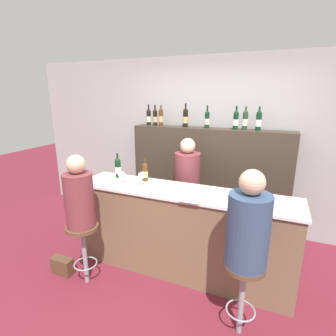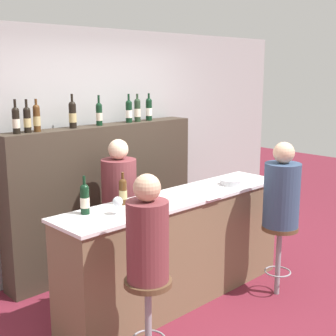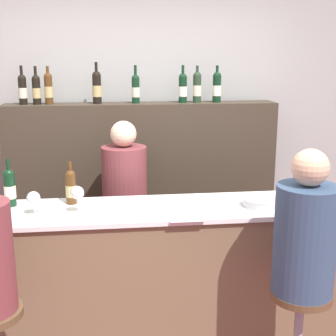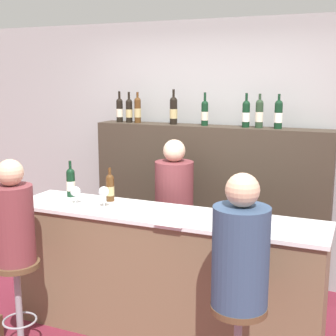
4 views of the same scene
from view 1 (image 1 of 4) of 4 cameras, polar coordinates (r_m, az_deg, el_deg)
ground_plane at (r=3.21m, az=1.17°, el=-23.80°), size 16.00×16.00×0.00m
wall_back at (r=4.10m, az=9.72°, el=5.02°), size 6.40×0.05×2.60m
bar_counter at (r=3.12m, az=3.01°, el=-13.73°), size 2.49×0.55×1.02m
back_bar_cabinet at (r=4.01m, az=8.64°, el=-2.70°), size 2.33×0.28×1.58m
wine_bottle_counter_0 at (r=3.39m, az=-10.84°, el=0.10°), size 0.08×0.08×0.31m
wine_bottle_counter_1 at (r=3.20m, az=-5.00°, el=-0.79°), size 0.07×0.07×0.28m
wine_bottle_backbar_0 at (r=4.17m, az=-4.22°, el=11.01°), size 0.07×0.07×0.32m
wine_bottle_backbar_1 at (r=4.12m, az=-2.81°, el=10.95°), size 0.07×0.07×0.31m
wine_bottle_backbar_2 at (r=4.08m, az=-1.54°, el=11.02°), size 0.07×0.07×0.31m
wine_bottle_backbar_3 at (r=3.93m, az=3.83°, el=10.91°), size 0.08×0.08×0.34m
wine_bottle_backbar_4 at (r=3.84m, az=8.48°, el=10.45°), size 0.07×0.07×0.32m
wine_bottle_backbar_5 at (r=3.76m, az=14.54°, el=10.07°), size 0.07×0.07×0.32m
wine_bottle_backbar_6 at (r=3.74m, az=16.45°, el=9.99°), size 0.07×0.07×0.31m
wine_bottle_backbar_7 at (r=3.73m, az=19.13°, el=9.74°), size 0.07×0.07×0.31m
wine_glass_0 at (r=3.14m, az=-10.05°, el=-1.57°), size 0.08×0.08×0.15m
wine_glass_1 at (r=3.01m, az=-5.79°, el=-1.72°), size 0.08×0.08×0.17m
metal_bowl at (r=2.70m, az=16.73°, el=-6.65°), size 0.23×0.23×0.05m
tasting_menu at (r=2.72m, az=5.49°, el=-6.40°), size 0.21×0.30×0.00m
bar_stool_left at (r=3.07m, az=-17.98°, el=-14.48°), size 0.35×0.35×0.70m
guest_seated_left at (r=2.86m, az=-18.82°, el=-5.81°), size 0.30×0.30×0.77m
bar_stool_right at (r=2.48m, az=16.06°, el=-22.43°), size 0.35×0.35×0.70m
guest_seated_right at (r=2.21m, az=17.07°, el=-11.96°), size 0.34×0.34×0.81m
bartender at (r=3.67m, az=4.09°, el=-6.12°), size 0.35×0.35×1.50m
handbag at (r=3.52m, az=-21.98°, el=-19.16°), size 0.26×0.12×0.20m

